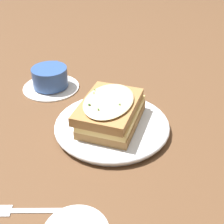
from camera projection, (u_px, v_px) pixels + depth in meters
ground_plane at (103, 124)px, 0.69m from camera, size 2.40×2.40×0.00m
dinner_plate at (112, 126)px, 0.67m from camera, size 0.25×0.25×0.02m
sandwich at (111, 111)px, 0.64m from camera, size 0.19×0.16×0.06m
teacup_with_saucer at (50, 79)px, 0.81m from camera, size 0.15×0.15×0.06m
fork at (11, 210)px, 0.49m from camera, size 0.03×0.18×0.00m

